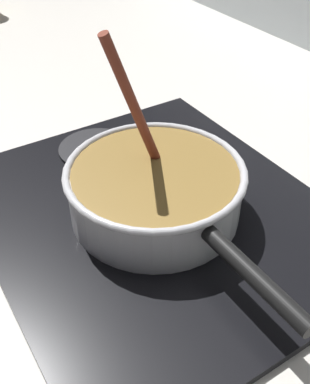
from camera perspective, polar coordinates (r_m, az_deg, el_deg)
ground at (r=0.69m, az=-6.90°, el=-6.93°), size 2.40×1.60×0.04m
hob_plate at (r=0.70m, az=0.00°, el=-2.79°), size 0.56×0.48×0.01m
burner_ring at (r=0.69m, az=0.00°, el=-2.17°), size 0.18×0.18×0.01m
spare_burner at (r=0.83m, az=-7.32°, el=5.33°), size 0.13×0.13×0.01m
cooking_pan at (r=0.66m, az=0.08°, el=0.29°), size 0.42×0.26×0.27m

